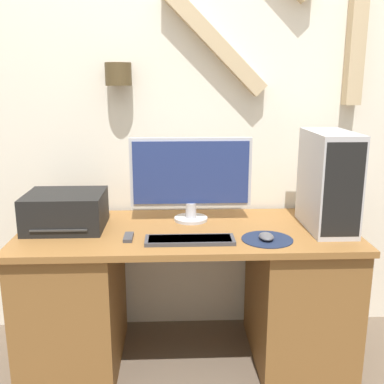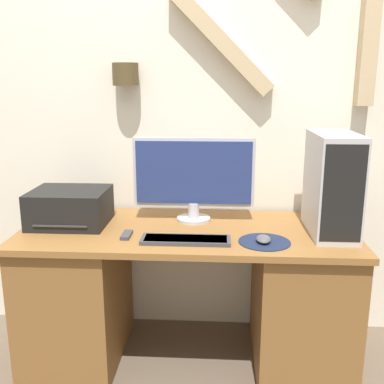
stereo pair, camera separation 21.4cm
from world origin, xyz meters
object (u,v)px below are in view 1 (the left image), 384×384
monitor (191,176)px  keyboard (190,240)px  printer (66,211)px  computer_tower (329,181)px  mouse (266,237)px  remote_control (128,237)px

monitor → keyboard: monitor is taller
keyboard → printer: bearing=159.4°
computer_tower → printer: 1.28m
mouse → remote_control: (-0.62, 0.05, -0.01)m
monitor → computer_tower: bearing=-13.5°
monitor → mouse: size_ratio=6.33×
monitor → printer: (-0.61, -0.10, -0.15)m
monitor → printer: bearing=-170.5°
printer → remote_control: 0.37m
mouse → remote_control: bearing=175.8°
computer_tower → remote_control: computer_tower is taller
mouse → remote_control: mouse is taller
monitor → mouse: monitor is taller
monitor → remote_control: 0.46m
computer_tower → remote_control: bearing=-173.0°
keyboard → mouse: 0.35m
mouse → printer: bearing=167.1°
monitor → printer: size_ratio=1.65×
monitor → remote_control: (-0.30, -0.27, -0.23)m
computer_tower → mouse: bearing=-153.5°
computer_tower → monitor: bearing=166.5°
keyboard → mouse: (0.35, 0.01, 0.01)m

